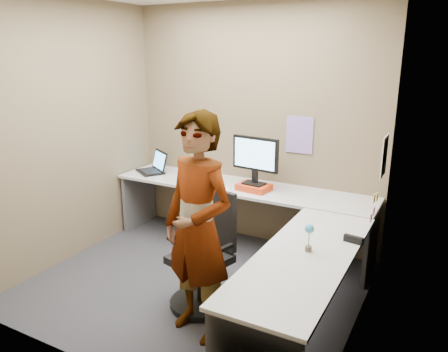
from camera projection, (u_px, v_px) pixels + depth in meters
The scene contains 20 objects.
ground at pixel (195, 284), 4.21m from camera, with size 3.00×3.00×0.00m, color #2A2A30.
wall_back at pixel (253, 126), 4.94m from camera, with size 3.00×3.00×0.00m, color brown.
wall_right at pixel (367, 168), 3.16m from camera, with size 2.70×2.70×0.00m, color brown.
wall_left at pixel (70, 133), 4.53m from camera, with size 2.70×2.70×0.00m, color brown.
desk at pixel (254, 222), 4.18m from camera, with size 2.98×2.58×0.73m.
paper_ream at pixel (254, 187), 4.67m from camera, with size 0.34×0.25×0.07m, color #BB3312.
monitor at pixel (255, 156), 4.60m from camera, with size 0.54×0.18×0.51m.
laptop at pixel (154, 167), 5.38m from camera, with size 0.46×0.44×0.26m.
trackball_mouse at pixel (189, 174), 5.21m from camera, with size 0.12×0.08×0.07m.
origami at pixel (226, 188), 4.67m from camera, with size 0.10×0.10×0.06m, color white.
stapler at pixel (353, 239), 3.39m from camera, with size 0.15×0.04×0.06m, color black.
flower at pixel (309, 233), 3.21m from camera, with size 0.07×0.07×0.22m.
calendar_purple at pixel (299, 135), 4.70m from camera, with size 0.30×0.01×0.40m, color #846BB7.
calendar_white at pixel (384, 156), 3.95m from camera, with size 0.01×0.28×0.38m, color white.
sticky_note_a at pixel (374, 199), 3.74m from camera, with size 0.01×0.07×0.07m, color #F2E059.
sticky_note_b at pixel (374, 211), 3.82m from camera, with size 0.01×0.07×0.07m, color pink.
sticky_note_c at pixel (371, 218), 3.72m from camera, with size 0.01×0.07×0.07m, color pink.
sticky_note_d at pixel (377, 197), 3.87m from camera, with size 0.01×0.07×0.07m, color #F2E059.
office_chair at pixel (205, 261), 3.79m from camera, with size 0.57×0.55×1.01m.
person at pixel (198, 229), 3.27m from camera, with size 0.65×0.42×1.77m, color #999399.
Camera 1 is at (2.04, -3.18, 2.16)m, focal length 35.00 mm.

